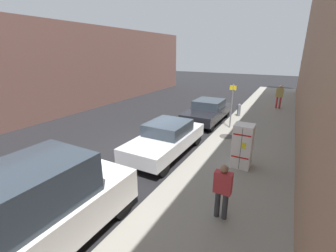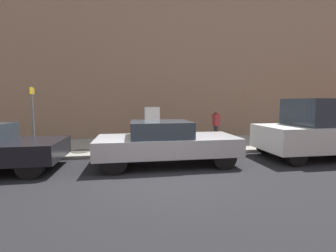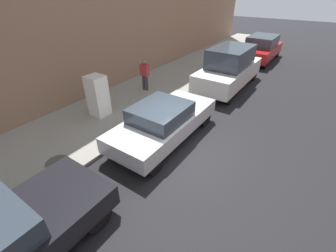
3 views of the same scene
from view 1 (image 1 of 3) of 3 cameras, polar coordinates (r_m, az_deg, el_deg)
name	(u,v)px [view 1 (image 1 of 3)]	position (r m, az deg, el deg)	size (l,w,h in m)	color
ground_plane	(154,147)	(10.63, -3.63, -5.37)	(80.00, 80.00, 0.00)	black
sidewalk_slab	(238,165)	(9.33, 17.37, -9.39)	(3.89, 44.00, 0.12)	gray
building_facade_across	(23,72)	(16.85, -32.88, 11.51)	(2.46, 37.40, 6.19)	#7F564C
discarded_refrigerator	(242,146)	(8.79, 18.39, -4.81)	(0.69, 0.67, 1.66)	white
manhole_cover	(226,136)	(11.93, 14.63, -2.58)	(0.70, 0.70, 0.02)	#47443F
street_sign_post	(232,104)	(13.03, 15.88, 5.45)	(0.36, 0.07, 2.48)	slate
fire_hydrant	(239,110)	(15.89, 17.56, 3.96)	(0.22, 0.22, 0.84)	slate
pedestrian_walking_far	(280,95)	(19.08, 26.47, 7.09)	(0.52, 0.24, 1.79)	#B73338
pedestrian_standing_near	(223,189)	(6.03, 13.68, -15.19)	(0.44, 0.22, 1.53)	#333338
parked_sedan_dark	(208,111)	(14.46, 10.06, 3.84)	(1.88, 4.51, 1.39)	black
parked_sedan_silver	(166,138)	(9.68, -0.46, -3.05)	(1.82, 4.45, 1.41)	silver
parked_van_white	(25,218)	(5.75, -32.61, -19.02)	(1.96, 5.05, 2.13)	silver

